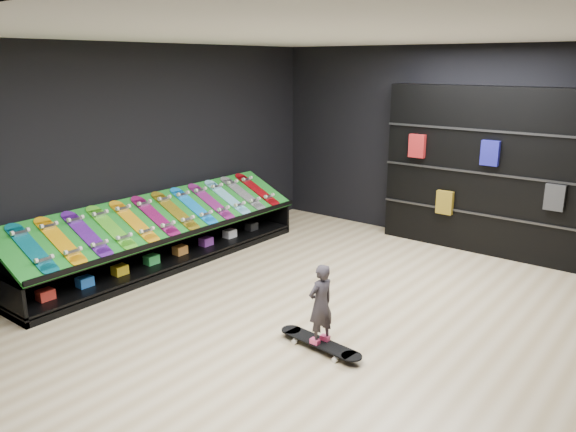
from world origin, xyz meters
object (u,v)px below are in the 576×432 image
Objects in this scene: back_shelving at (486,171)px; floor_skateboard at (320,346)px; display_rack at (164,246)px; child at (320,319)px.

floor_skateboard is (-0.13, -3.98, -1.17)m from back_shelving.
floor_skateboard is (3.13, -0.66, -0.21)m from display_rack.
back_shelving is at bearing 93.27° from floor_skateboard.
display_rack is at bearing -134.50° from back_shelving.
back_shelving is (3.26, 3.32, 0.96)m from display_rack.
child reaches higher than display_rack.
display_rack is at bearing -89.62° from child.
back_shelving is 4.15m from floor_skateboard.
child is (3.13, -0.66, 0.08)m from display_rack.
back_shelving reaches higher than floor_skateboard.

